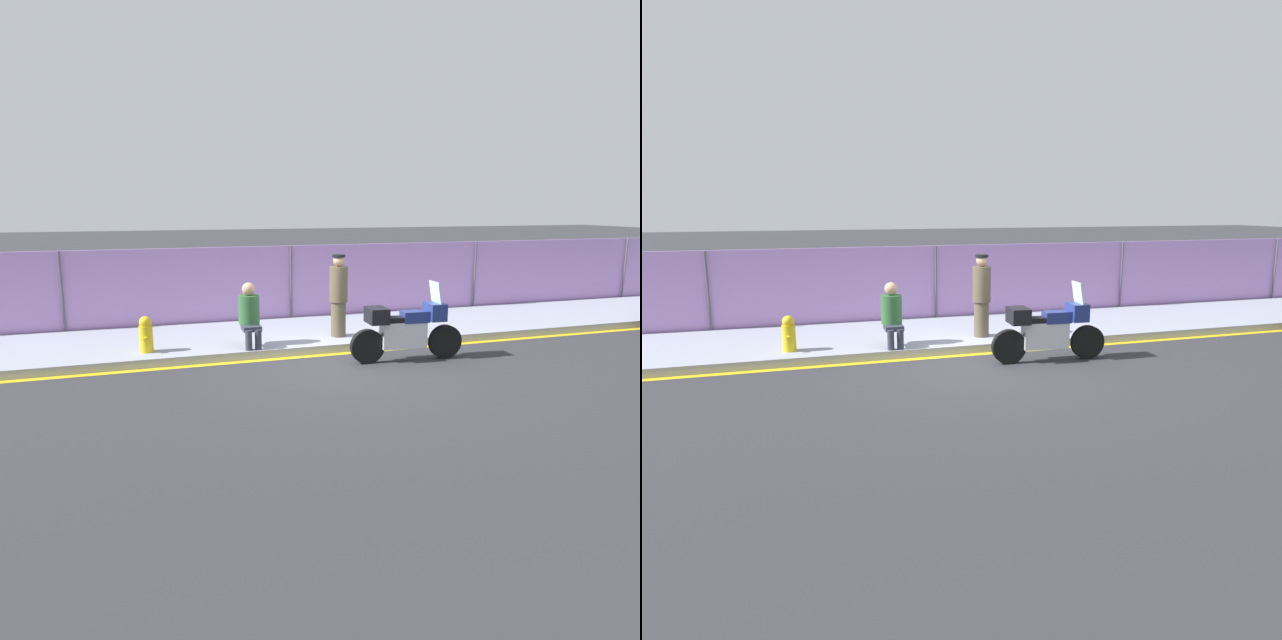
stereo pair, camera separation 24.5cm
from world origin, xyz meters
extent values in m
plane|color=#2D2D33|center=(0.00, 0.00, 0.00)|extent=(120.00, 120.00, 0.00)
cube|color=#8E93A3|center=(0.00, 2.42, 0.09)|extent=(39.61, 3.10, 0.17)
cube|color=gold|center=(0.00, 0.78, 0.00)|extent=(39.61, 0.18, 0.01)
cube|color=#AD7FC6|center=(0.00, 4.05, 1.00)|extent=(37.63, 0.08, 1.99)
cylinder|color=#4C4C51|center=(-5.33, 3.95, 1.00)|extent=(0.05, 0.05, 1.99)
cylinder|color=#4C4C51|center=(0.00, 3.95, 1.00)|extent=(0.05, 0.05, 1.99)
cylinder|color=#4C4C51|center=(5.33, 3.95, 1.00)|extent=(0.05, 0.05, 1.99)
cylinder|color=#4C4C51|center=(10.66, 3.95, 1.00)|extent=(0.05, 0.05, 1.99)
cylinder|color=black|center=(2.06, -0.15, 0.33)|extent=(0.68, 0.18, 0.67)
cylinder|color=black|center=(0.43, -0.05, 0.33)|extent=(0.68, 0.18, 0.67)
cube|color=silver|center=(1.16, -0.09, 0.53)|extent=(0.91, 0.33, 0.52)
cube|color=navy|center=(1.39, -0.11, 0.87)|extent=(0.54, 0.34, 0.22)
cube|color=black|center=(1.06, -0.09, 0.83)|extent=(0.62, 0.31, 0.10)
cube|color=navy|center=(1.81, -0.13, 0.95)|extent=(0.35, 0.49, 0.34)
cube|color=silver|center=(1.81, -0.13, 1.33)|extent=(0.13, 0.43, 0.42)
cube|color=black|center=(0.61, -0.06, 0.93)|extent=(0.39, 0.52, 0.30)
cylinder|color=brown|center=(0.43, 1.60, 0.56)|extent=(0.32, 0.32, 0.77)
cylinder|color=brown|center=(0.43, 1.60, 1.32)|extent=(0.39, 0.39, 0.77)
sphere|color=tan|center=(0.43, 1.60, 1.83)|extent=(0.24, 0.24, 0.24)
cylinder|color=black|center=(0.43, 1.60, 1.93)|extent=(0.28, 0.28, 0.05)
cylinder|color=#2D3342|center=(-1.67, 0.98, 0.38)|extent=(0.14, 0.14, 0.41)
cylinder|color=#2D3342|center=(-1.48, 0.98, 0.38)|extent=(0.14, 0.14, 0.41)
cube|color=#2D3342|center=(-1.58, 1.19, 0.58)|extent=(0.36, 0.41, 0.10)
cylinder|color=#2D6033|center=(-1.58, 1.39, 0.92)|extent=(0.43, 0.43, 0.58)
sphere|color=tan|center=(-1.58, 1.39, 1.34)|extent=(0.26, 0.26, 0.26)
cylinder|color=gold|center=(-3.60, 1.46, 0.43)|extent=(0.26, 0.26, 0.52)
sphere|color=gold|center=(-3.60, 1.46, 0.77)|extent=(0.23, 0.23, 0.23)
cylinder|color=gold|center=(-3.60, 1.32, 0.46)|extent=(0.09, 0.10, 0.09)
camera|label=1|loc=(-3.69, -9.87, 3.01)|focal=32.00mm
camera|label=2|loc=(-3.45, -9.94, 3.01)|focal=32.00mm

